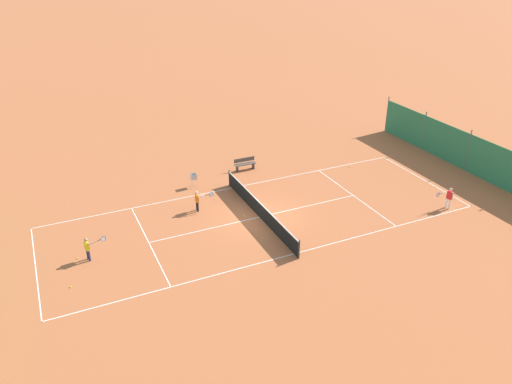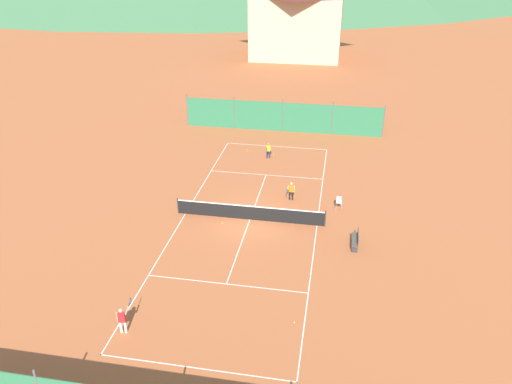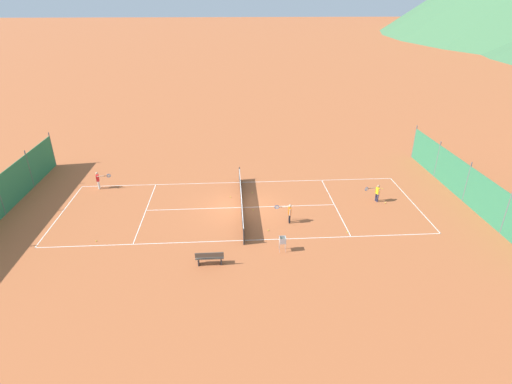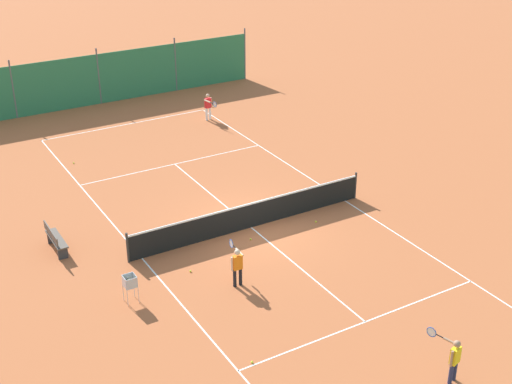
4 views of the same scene
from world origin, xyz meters
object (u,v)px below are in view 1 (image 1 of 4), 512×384
Objects in this scene: tennis_ball_by_net_right at (135,211)px; tennis_ball_mid_court at (284,226)px; tennis_net at (260,209)px; player_far_baseline at (449,197)px; tennis_ball_alley_left at (215,199)px; tennis_ball_far_corner at (77,258)px; courtside_bench at (245,164)px; player_near_service at (198,199)px; tennis_ball_near_corner at (71,287)px; ball_hopper at (194,177)px; tennis_ball_service_box at (262,238)px; tennis_ball_by_net_left at (244,216)px; player_far_service at (88,247)px; tennis_ball_alley_right at (349,167)px.

tennis_ball_mid_court is at bearing -126.34° from tennis_ball_by_net_right.
player_far_baseline is (-3.68, -10.44, 0.27)m from tennis_net.
tennis_ball_far_corner is at bearing 109.98° from tennis_ball_alley_left.
courtside_bench is at bearing -8.22° from tennis_ball_mid_court.
player_near_service reaches higher than tennis_ball_near_corner.
tennis_ball_alley_left is 1.00× the size of tennis_ball_near_corner.
tennis_ball_by_net_right is 1.00× the size of tennis_ball_far_corner.
tennis_net is 139.09× the size of tennis_ball_alley_left.
ball_hopper reaches higher than tennis_ball_far_corner.
tennis_net reaches higher than tennis_ball_far_corner.
tennis_ball_service_box is 7.61m from ball_hopper.
tennis_ball_alley_left is 1.00× the size of tennis_ball_by_net_left.
tennis_ball_far_corner is (0.35, 0.57, -0.70)m from player_far_service.
tennis_ball_alley_right is 18.93m from tennis_ball_far_corner.
player_near_service is 7.40m from tennis_ball_far_corner.
tennis_ball_mid_court is 2.51m from tennis_ball_by_net_left.
tennis_ball_far_corner is at bearing 58.60° from player_far_service.
player_far_service is at bearing 102.39° from tennis_ball_alley_right.
tennis_ball_by_net_right is (-0.01, 14.92, 0.00)m from tennis_ball_alley_right.
tennis_net reaches higher than tennis_ball_service_box.
player_far_service is 18.99× the size of tennis_ball_alley_right.
tennis_net is at bearing -126.77° from player_near_service.
courtside_bench is at bearing -49.05° from player_near_service.
tennis_ball_by_net_left is at bearing 59.00° from tennis_net.
tennis_ball_alley_right is at bearing -58.42° from tennis_ball_service_box.
tennis_ball_by_net_left is at bearing -1.96° from tennis_ball_service_box.
ball_hopper reaches higher than tennis_ball_service_box.
tennis_ball_by_net_left is at bearing -128.64° from player_near_service.
tennis_net is 139.09× the size of tennis_ball_far_corner.
tennis_ball_alley_left is (3.10, 1.55, -0.47)m from tennis_net.
player_near_service is 19.19× the size of tennis_ball_alley_right.
tennis_ball_near_corner is 11.31m from ball_hopper.
tennis_ball_alley_right is at bearing -89.96° from tennis_ball_by_net_right.
tennis_ball_mid_court is 10.82m from tennis_ball_far_corner.
courtside_bench reaches higher than tennis_ball_by_net_right.
tennis_ball_mid_court is 0.04× the size of courtside_bench.
tennis_ball_alley_left is at bearing -56.16° from player_near_service.
tennis_ball_near_corner is 1.00× the size of tennis_ball_far_corner.
tennis_ball_by_net_right is at bearing 43.20° from tennis_ball_service_box.
tennis_ball_mid_court is at bearing -157.31° from ball_hopper.
tennis_ball_near_corner is at bearing 165.67° from tennis_ball_far_corner.
tennis_ball_service_box is 7.97m from tennis_ball_by_net_right.
tennis_net is at bearing 112.97° from tennis_ball_alley_right.
ball_hopper reaches higher than tennis_ball_mid_court.
tennis_ball_alley_left is (3.41, -7.85, -0.70)m from player_far_service.
tennis_ball_near_corner is (1.46, 20.99, -0.73)m from player_far_baseline.
tennis_ball_alley_left is 8.96m from tennis_ball_far_corner.
tennis_ball_alley_left is at bearing -66.52° from player_far_service.
tennis_ball_alley_left and tennis_ball_by_net_right have the same top height.
player_near_service reaches higher than tennis_ball_service_box.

